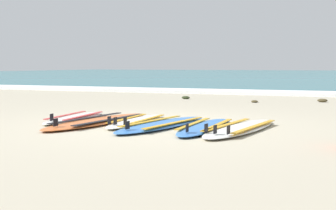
% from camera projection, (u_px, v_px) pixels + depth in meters
% --- Properties ---
extents(ground_plane, '(80.00, 80.00, 0.00)m').
position_uv_depth(ground_plane, '(156.00, 125.00, 7.13)').
color(ground_plane, '#B7AD93').
extents(sea, '(80.00, 60.00, 0.10)m').
position_uv_depth(sea, '(308.00, 75.00, 42.03)').
color(sea, teal).
rests_on(sea, ground).
extents(wave_foam_strip, '(80.00, 1.32, 0.11)m').
position_uv_depth(wave_foam_strip, '(251.00, 92.00, 14.68)').
color(wave_foam_strip, white).
rests_on(wave_foam_strip, ground).
extents(surfboard_0, '(0.59, 1.93, 0.18)m').
position_uv_depth(surfboard_0, '(75.00, 118.00, 7.79)').
color(surfboard_0, silver).
rests_on(surfboard_0, ground).
extents(surfboard_1, '(1.01, 2.60, 0.18)m').
position_uv_depth(surfboard_1, '(99.00, 121.00, 7.32)').
color(surfboard_1, orange).
rests_on(surfboard_1, ground).
extents(surfboard_2, '(0.50, 1.92, 0.18)m').
position_uv_depth(surfboard_2, '(137.00, 121.00, 7.31)').
color(surfboard_2, white).
rests_on(surfboard_2, ground).
extents(surfboard_3, '(1.02, 2.37, 0.18)m').
position_uv_depth(surfboard_3, '(163.00, 124.00, 6.91)').
color(surfboard_3, '#3875CC').
rests_on(surfboard_3, ground).
extents(surfboard_4, '(0.56, 2.06, 0.18)m').
position_uv_depth(surfboard_4, '(205.00, 127.00, 6.64)').
color(surfboard_4, '#3875CC').
rests_on(surfboard_4, ground).
extents(surfboard_5, '(0.95, 2.32, 0.18)m').
position_uv_depth(surfboard_5, '(241.00, 128.00, 6.50)').
color(surfboard_5, silver).
rests_on(surfboard_5, ground).
extents(seaweed_clump_near_shoreline, '(0.25, 0.20, 0.09)m').
position_uv_depth(seaweed_clump_near_shoreline, '(322.00, 100.00, 11.48)').
color(seaweed_clump_near_shoreline, '#4C4228').
rests_on(seaweed_clump_near_shoreline, ground).
extents(seaweed_clump_mid_sand, '(0.18, 0.14, 0.06)m').
position_uv_depth(seaweed_clump_mid_sand, '(255.00, 101.00, 11.33)').
color(seaweed_clump_mid_sand, '#4C4228').
rests_on(seaweed_clump_mid_sand, ground).
extents(seaweed_clump_by_the_boards, '(0.23, 0.18, 0.08)m').
position_uv_depth(seaweed_clump_by_the_boards, '(186.00, 98.00, 12.53)').
color(seaweed_clump_by_the_boards, '#2D381E').
rests_on(seaweed_clump_by_the_boards, ground).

